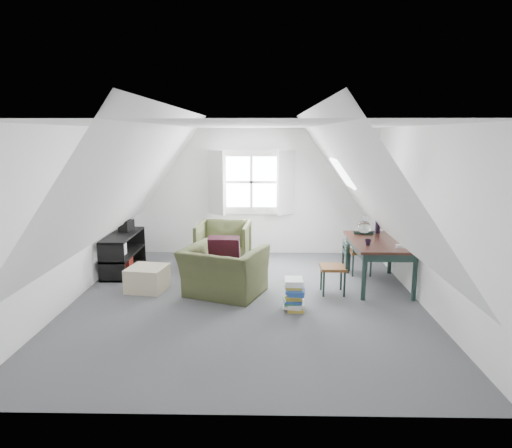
{
  "coord_description": "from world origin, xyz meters",
  "views": [
    {
      "loc": [
        0.27,
        -6.28,
        2.38
      ],
      "look_at": [
        0.13,
        0.6,
        1.02
      ],
      "focal_mm": 32.0,
      "sensor_mm": 36.0,
      "label": 1
    }
  ],
  "objects_px": {
    "dining_chair_far": "(361,251)",
    "dining_chair_near": "(335,267)",
    "media_shelf": "(123,255)",
    "magazine_stack": "(294,294)",
    "armchair_near": "(224,294)",
    "ottoman": "(148,278)",
    "armchair_far": "(224,268)",
    "dining_table": "(379,247)"
  },
  "relations": [
    {
      "from": "dining_chair_near",
      "to": "media_shelf",
      "type": "bearing_deg",
      "value": -106.96
    },
    {
      "from": "dining_chair_near",
      "to": "media_shelf",
      "type": "distance_m",
      "value": 3.71
    },
    {
      "from": "armchair_near",
      "to": "ottoman",
      "type": "bearing_deg",
      "value": 12.55
    },
    {
      "from": "dining_chair_far",
      "to": "magazine_stack",
      "type": "relative_size",
      "value": 1.84
    },
    {
      "from": "ottoman",
      "to": "magazine_stack",
      "type": "distance_m",
      "value": 2.35
    },
    {
      "from": "dining_table",
      "to": "media_shelf",
      "type": "relative_size",
      "value": 1.13
    },
    {
      "from": "ottoman",
      "to": "media_shelf",
      "type": "distance_m",
      "value": 1.17
    },
    {
      "from": "armchair_near",
      "to": "ottoman",
      "type": "height_order",
      "value": "ottoman"
    },
    {
      "from": "armchair_near",
      "to": "armchair_far",
      "type": "height_order",
      "value": "armchair_far"
    },
    {
      "from": "armchair_far",
      "to": "dining_chair_near",
      "type": "relative_size",
      "value": 1.15
    },
    {
      "from": "magazine_stack",
      "to": "dining_chair_far",
      "type": "bearing_deg",
      "value": 52.75
    },
    {
      "from": "media_shelf",
      "to": "magazine_stack",
      "type": "distance_m",
      "value": 3.37
    },
    {
      "from": "armchair_far",
      "to": "dining_chair_far",
      "type": "relative_size",
      "value": 1.17
    },
    {
      "from": "armchair_far",
      "to": "ottoman",
      "type": "relative_size",
      "value": 1.68
    },
    {
      "from": "ottoman",
      "to": "magazine_stack",
      "type": "relative_size",
      "value": 1.29
    },
    {
      "from": "armchair_far",
      "to": "media_shelf",
      "type": "relative_size",
      "value": 0.71
    },
    {
      "from": "armchair_far",
      "to": "dining_table",
      "type": "distance_m",
      "value": 2.78
    },
    {
      "from": "armchair_far",
      "to": "dining_chair_near",
      "type": "bearing_deg",
      "value": -31.3
    },
    {
      "from": "dining_chair_near",
      "to": "dining_chair_far",
      "type": "bearing_deg",
      "value": 148.15
    },
    {
      "from": "armchair_far",
      "to": "magazine_stack",
      "type": "xyz_separation_m",
      "value": [
        1.15,
        -1.98,
        0.22
      ]
    },
    {
      "from": "armchair_near",
      "to": "dining_chair_far",
      "type": "relative_size",
      "value": 1.41
    },
    {
      "from": "armchair_far",
      "to": "media_shelf",
      "type": "height_order",
      "value": "media_shelf"
    },
    {
      "from": "ottoman",
      "to": "dining_chair_far",
      "type": "relative_size",
      "value": 0.7
    },
    {
      "from": "ottoman",
      "to": "magazine_stack",
      "type": "height_order",
      "value": "magazine_stack"
    },
    {
      "from": "dining_chair_near",
      "to": "magazine_stack",
      "type": "distance_m",
      "value": 0.96
    },
    {
      "from": "media_shelf",
      "to": "dining_chair_far",
      "type": "bearing_deg",
      "value": -1.7
    },
    {
      "from": "media_shelf",
      "to": "ottoman",
      "type": "bearing_deg",
      "value": -55.1
    },
    {
      "from": "armchair_near",
      "to": "dining_chair_far",
      "type": "height_order",
      "value": "dining_chair_far"
    },
    {
      "from": "dining_chair_far",
      "to": "dining_chair_near",
      "type": "xyz_separation_m",
      "value": [
        -0.59,
        -0.96,
        0.01
      ]
    },
    {
      "from": "ottoman",
      "to": "magazine_stack",
      "type": "bearing_deg",
      "value": -18.99
    },
    {
      "from": "armchair_far",
      "to": "dining_chair_far",
      "type": "height_order",
      "value": "dining_chair_far"
    },
    {
      "from": "dining_table",
      "to": "dining_chair_near",
      "type": "xyz_separation_m",
      "value": [
        -0.74,
        -0.38,
        -0.22
      ]
    },
    {
      "from": "armchair_far",
      "to": "ottoman",
      "type": "height_order",
      "value": "armchair_far"
    },
    {
      "from": "armchair_far",
      "to": "media_shelf",
      "type": "bearing_deg",
      "value": -166.55
    },
    {
      "from": "ottoman",
      "to": "dining_chair_far",
      "type": "bearing_deg",
      "value": 14.03
    },
    {
      "from": "dining_chair_far",
      "to": "magazine_stack",
      "type": "bearing_deg",
      "value": 54.45
    },
    {
      "from": "magazine_stack",
      "to": "armchair_far",
      "type": "bearing_deg",
      "value": 120.12
    },
    {
      "from": "dining_chair_far",
      "to": "magazine_stack",
      "type": "height_order",
      "value": "dining_chair_far"
    },
    {
      "from": "ottoman",
      "to": "dining_chair_near",
      "type": "bearing_deg",
      "value": -1.96
    },
    {
      "from": "armchair_near",
      "to": "magazine_stack",
      "type": "height_order",
      "value": "magazine_stack"
    },
    {
      "from": "dining_table",
      "to": "armchair_far",
      "type": "bearing_deg",
      "value": 156.85
    },
    {
      "from": "media_shelf",
      "to": "magazine_stack",
      "type": "height_order",
      "value": "media_shelf"
    }
  ]
}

